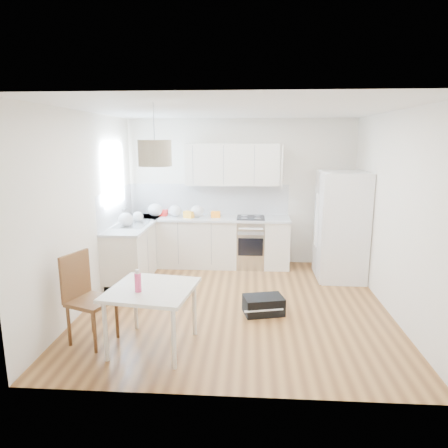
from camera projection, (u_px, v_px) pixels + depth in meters
The scene contains 29 objects.
floor at pixel (236, 304), 5.73m from camera, with size 4.20×4.20×0.00m, color brown.
ceiling at pixel (237, 110), 5.17m from camera, with size 4.20×4.20×0.00m, color white.
wall_back at pixel (240, 192), 7.50m from camera, with size 4.20×4.20×0.00m, color white.
wall_left at pixel (87, 210), 5.59m from camera, with size 4.20×4.20×0.00m, color white.
wall_right at pixel (394, 214), 5.32m from camera, with size 4.20×4.20×0.00m, color white.
window_glassblock at pixel (114, 175), 6.62m from camera, with size 0.02×1.00×1.00m, color #BFE0F9.
cabinets_back at pixel (208, 243), 7.44m from camera, with size 3.00×0.60×0.88m, color silver.
cabinets_left at pixel (135, 250), 6.93m from camera, with size 0.60×1.80×0.88m, color silver.
counter_back at pixel (207, 218), 7.34m from camera, with size 3.02×0.64×0.04m, color silver.
counter_left at pixel (134, 224), 6.83m from camera, with size 0.64×1.82×0.04m, color silver.
backsplash_back at pixel (209, 199), 7.56m from camera, with size 3.00×0.01×0.58m, color silver.
backsplash_left at pixel (116, 206), 6.79m from camera, with size 0.01×1.80×0.58m, color silver.
upper_cabinets at pixel (232, 165), 7.24m from camera, with size 1.70×0.32×0.75m, color silver.
range_oven at pixel (250, 243), 7.38m from camera, with size 0.50×0.61×0.88m, color #BBBEC0, non-canonical shape.
sink at pixel (133, 224), 6.78m from camera, with size 0.50×0.80×0.16m, color #BBBEC0, non-canonical shape.
refrigerator at pixel (342, 226), 6.69m from camera, with size 0.86×0.91×1.81m, color white, non-canonical shape.
dining_table at pixel (152, 294), 4.43m from camera, with size 1.02×1.02×0.71m.
dining_chair at pixel (92, 299), 4.57m from camera, with size 0.44×0.44×1.05m, color #502C18, non-canonical shape.
drink_bottle at pixel (138, 281), 4.29m from camera, with size 0.07×0.07×0.25m, color #D53B67.
gym_bag at pixel (263, 305), 5.41m from camera, with size 0.52×0.34×0.24m, color black.
pendant_lamp at pixel (155, 153), 4.25m from camera, with size 0.36×0.36×0.28m, color beige.
grocery_bag_a at pixel (155, 210), 7.39m from camera, with size 0.27×0.23×0.24m, color silver.
grocery_bag_b at pixel (175, 211), 7.37m from camera, with size 0.24×0.20×0.22m, color silver.
grocery_bag_c at pixel (197, 211), 7.34m from camera, with size 0.24×0.21×0.22m, color silver.
grocery_bag_d at pixel (138, 216), 6.97m from camera, with size 0.19×0.16×0.17m, color silver.
grocery_bag_e at pixel (126, 219), 6.58m from camera, with size 0.25×0.21×0.22m, color silver.
snack_orange at pixel (216, 214), 7.31m from camera, with size 0.17×0.10×0.11m, color orange.
snack_yellow at pixel (189, 214), 7.28m from camera, with size 0.18×0.11×0.12m, color orange.
snack_red at pixel (163, 213), 7.47m from camera, with size 0.16×0.10×0.11m, color red.
Camera 1 is at (0.18, -5.37, 2.32)m, focal length 32.00 mm.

